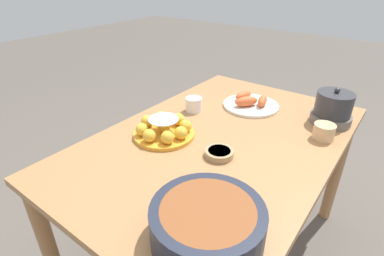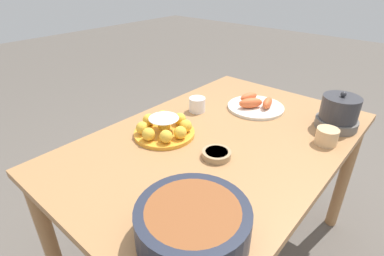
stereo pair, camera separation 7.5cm
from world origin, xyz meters
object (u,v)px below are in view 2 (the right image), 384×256
object	(u,v)px
cake_plate	(164,128)
serving_bowl	(193,224)
seafood_platter	(255,105)
cup_near	(197,105)
cup_far	(327,136)
dining_table	(219,157)
warming_pot	(339,113)
sauce_bowl	(217,154)

from	to	relation	value
cake_plate	serving_bowl	size ratio (longest dim) A/B	0.87
serving_bowl	seafood_platter	xyz separation A→B (m)	(-0.82, -0.29, -0.04)
cup_near	cup_far	size ratio (longest dim) A/B	0.92
dining_table	serving_bowl	size ratio (longest dim) A/B	4.54
cup_far	warming_pot	xyz separation A→B (m)	(-0.17, -0.02, 0.04)
seafood_platter	cup_far	world-z (taller)	cup_far
dining_table	serving_bowl	xyz separation A→B (m)	(0.47, 0.25, 0.15)
sauce_bowl	seafood_platter	world-z (taller)	seafood_platter
cake_plate	cup_near	bearing A→B (deg)	-170.28
cake_plate	seafood_platter	xyz separation A→B (m)	(-0.48, 0.15, -0.01)
serving_bowl	cup_near	distance (m)	0.78
cake_plate	sauce_bowl	world-z (taller)	cake_plate
serving_bowl	cup_near	world-z (taller)	serving_bowl
cake_plate	cup_far	world-z (taller)	cake_plate
seafood_platter	warming_pot	xyz separation A→B (m)	(-0.06, 0.37, 0.05)
dining_table	cup_near	xyz separation A→B (m)	(-0.14, -0.24, 0.13)
dining_table	seafood_platter	bearing A→B (deg)	-173.30
dining_table	serving_bowl	distance (m)	0.55
cup_near	dining_table	bearing A→B (deg)	60.08
warming_pot	dining_table	bearing A→B (deg)	-38.53
cup_near	warming_pot	world-z (taller)	warming_pot
seafood_platter	cup_far	size ratio (longest dim) A/B	3.24
seafood_platter	cup_near	bearing A→B (deg)	-42.87
cup_far	warming_pot	bearing A→B (deg)	-174.56
serving_bowl	warming_pot	size ratio (longest dim) A/B	1.66
serving_bowl	warming_pot	world-z (taller)	warming_pot
sauce_bowl	warming_pot	xyz separation A→B (m)	(-0.53, 0.26, 0.05)
cake_plate	serving_bowl	world-z (taller)	serving_bowl
serving_bowl	warming_pot	distance (m)	0.88
seafood_platter	sauce_bowl	bearing A→B (deg)	13.41
cake_plate	sauce_bowl	xyz separation A→B (m)	(-0.01, 0.27, -0.02)
serving_bowl	seafood_platter	size ratio (longest dim) A/B	1.07
seafood_platter	cup_near	xyz separation A→B (m)	(0.21, -0.20, 0.02)
serving_bowl	seafood_platter	bearing A→B (deg)	-160.29
sauce_bowl	seafood_platter	distance (m)	0.49
sauce_bowl	cup_near	size ratio (longest dim) A/B	1.38
seafood_platter	cup_near	distance (m)	0.29
cake_plate	serving_bowl	bearing A→B (deg)	53.04
dining_table	cup_far	bearing A→B (deg)	125.23
cup_far	warming_pot	distance (m)	0.17
dining_table	cup_near	size ratio (longest dim) A/B	17.02
sauce_bowl	serving_bowl	bearing A→B (deg)	27.60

